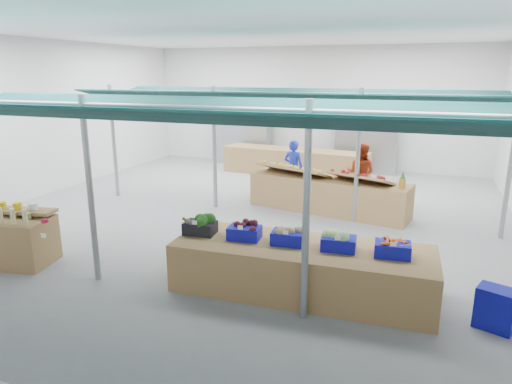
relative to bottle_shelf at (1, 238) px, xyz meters
The scene contains 23 objects.
floor 5.08m from the bottle_shelf, 52.38° to the left, with size 13.00×13.00×0.00m, color slate.
hall 6.63m from the bottle_shelf, 60.45° to the left, with size 13.00×13.00×13.00m.
pole_grid 4.65m from the bottle_shelf, 30.45° to the left, with size 10.00×4.60×3.00m.
awnings 5.02m from the bottle_shelf, 30.45° to the left, with size 9.50×7.08×0.30m.
back_shelving_left 10.04m from the bottle_shelf, 86.65° to the left, with size 2.00×0.50×2.00m, color #B23F33.
back_shelving_right 11.24m from the bottle_shelf, 63.05° to the left, with size 2.00×0.50×2.00m, color #B23F33.
bottle_shelf is the anchor object (origin of this frame).
veg_counter 5.40m from the bottle_shelf, ahead, with size 3.94×1.31×0.77m, color olive.
fruit_counter 7.03m from the bottle_shelf, 46.37° to the left, with size 3.89×0.93×0.83m, color olive.
far_counter 9.21m from the bottle_shelf, 71.17° to the left, with size 4.82×0.96×0.87m, color olive.
crate_stack 8.06m from the bottle_shelf, ahead, with size 0.47×0.33×0.57m, color #0E0F98.
vendor_left 7.19m from the bottle_shelf, 59.47° to the left, with size 0.57×0.37×1.55m, color #1D2EBE.
vendor_right 8.25m from the bottle_shelf, 48.62° to the left, with size 0.76×0.59×1.55m, color maroon.
crate_broccoli 3.75m from the bottle_shelf, 10.50° to the left, with size 0.53×0.42×0.35m.
crate_beets 4.50m from the bottle_shelf, ahead, with size 0.53×0.42×0.29m.
crate_celeriac 5.21m from the bottle_shelf, ahead, with size 0.53×0.42×0.31m.
crate_cabbage 5.97m from the bottle_shelf, ahead, with size 0.53×0.42×0.35m.
crate_carrots 6.73m from the bottle_shelf, ahead, with size 0.53×0.42×0.29m.
sparrow 3.57m from the bottle_shelf, ahead, with size 0.12×0.09×0.11m.
pole_ribbon 1.78m from the bottle_shelf, 16.99° to the right, with size 0.12×0.12×0.28m.
apple_heap_yellow 6.50m from the bottle_shelf, 52.74° to the left, with size 2.02×1.31×0.27m.
apple_heap_red 7.44m from the bottle_shelf, 40.90° to the left, with size 1.65×1.17×0.27m.
pineapple 8.08m from the bottle_shelf, 35.54° to the left, with size 0.14×0.14×0.39m.
Camera 1 is at (3.89, -9.57, 3.32)m, focal length 32.00 mm.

